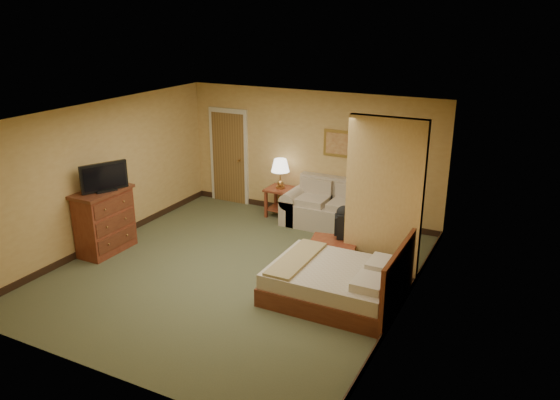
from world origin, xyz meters
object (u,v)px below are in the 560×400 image
Objects in this scene: coffee_table at (333,251)px; loveseat at (330,212)px; dresser at (105,221)px; bed at (338,282)px.

loveseat is at bearing 112.90° from coffee_table.
loveseat is 1.62× the size of dresser.
loveseat is 4.27m from dresser.
loveseat is 0.97× the size of bed.
dresser is (-3.87, -1.10, 0.23)m from coffee_table.
bed is at bearing -65.93° from loveseat.
dresser is 0.60× the size of bed.
loveseat is 2.93m from bed.
coffee_table is 0.97m from bed.
dresser is 4.32m from bed.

